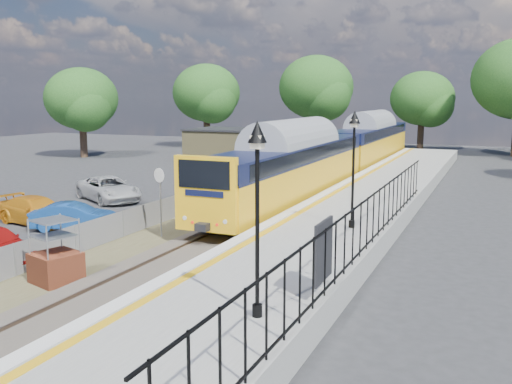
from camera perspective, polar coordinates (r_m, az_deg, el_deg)
The scene contains 16 objects.
ground at distance 19.86m, azimuth -10.10°, elevation -8.29°, with size 120.00×120.00×0.00m, color #2D2D30.
track_bed at distance 28.32m, azimuth -0.13°, elevation -2.58°, with size 5.90×80.00×0.29m.
platform at distance 25.19m, azimuth 8.16°, elevation -3.37°, with size 5.00×70.00×0.90m, color gray.
platform_edge at distance 25.69m, azimuth 3.74°, elevation -2.00°, with size 0.90×70.00×0.01m.
victorian_lamp_south at distance 12.88m, azimuth 0.13°, elevation 1.83°, with size 0.44×0.44×4.60m.
victorian_lamp_north at distance 22.42m, azimuth 9.77°, elevation 4.96°, with size 0.44×0.44×4.60m.
palisade_fence at distance 18.88m, azimuth 10.56°, elevation -3.46°, with size 0.12×26.00×2.00m.
wire_fence at distance 31.87m, azimuth -4.62°, elevation -0.32°, with size 0.06×52.00×1.20m.
outbuilding at distance 51.80m, azimuth -1.28°, elevation 4.51°, with size 10.80×10.10×3.12m.
tree_line at distance 58.46m, azimuth 14.49°, elevation 9.78°, with size 56.80×43.80×11.88m.
train at distance 41.37m, azimuth 8.46°, elevation 4.29°, with size 2.82×40.83×3.51m.
brick_plinth at distance 19.63m, azimuth -19.44°, elevation -5.75°, with size 1.68×1.68×2.17m.
speed_sign at distance 24.57m, azimuth -9.59°, elevation 0.19°, with size 0.60×0.20×3.05m.
car_blue at distance 27.33m, azimuth -17.77°, elevation -2.34°, with size 1.33×3.80×1.25m, color #184790.
car_yellow at distance 29.12m, azimuth -21.07°, elevation -1.76°, with size 1.83×4.51×1.31m, color orange.
car_white at distance 34.38m, azimuth -14.52°, elevation 0.30°, with size 2.33×5.06×1.40m, color silver.
Camera 1 is at (10.51, -15.74, 6.02)m, focal length 40.00 mm.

